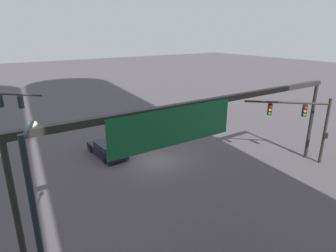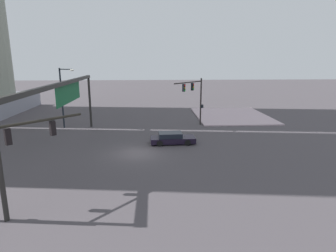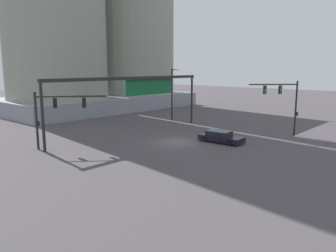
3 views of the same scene
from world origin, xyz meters
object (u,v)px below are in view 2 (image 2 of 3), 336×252
at_px(traffic_signal_near_corner, 195,94).
at_px(streetlamp_curved_arm, 63,94).
at_px(traffic_signal_opposite_side, 8,148).
at_px(sedan_car_approaching, 172,138).

bearing_deg(traffic_signal_near_corner, streetlamp_curved_arm, -46.54).
height_order(traffic_signal_opposite_side, sedan_car_approaching, traffic_signal_opposite_side).
relative_size(traffic_signal_near_corner, sedan_car_approaching, 1.32).
xyz_separation_m(streetlamp_curved_arm, sedan_car_approaching, (-7.77, -13.32, -3.85)).
distance_m(traffic_signal_near_corner, sedan_car_approaching, 9.17).
relative_size(traffic_signal_opposite_side, sedan_car_approaching, 1.16).
relative_size(traffic_signal_near_corner, streetlamp_curved_arm, 0.82).
xyz_separation_m(traffic_signal_near_corner, sedan_car_approaching, (-7.63, 3.42, -3.78)).
bearing_deg(streetlamp_curved_arm, traffic_signal_near_corner, 18.93).
xyz_separation_m(traffic_signal_near_corner, traffic_signal_opposite_side, (-20.55, 13.68, -0.54)).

